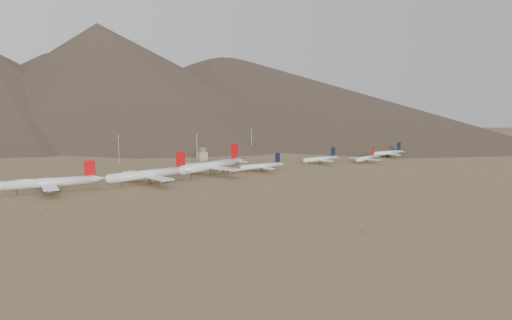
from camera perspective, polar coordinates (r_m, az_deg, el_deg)
ground at (r=356.52m, az=-1.77°, el=-2.37°), size 3000.00×3000.00×0.00m
mountain_ridge at (r=1218.19m, az=-24.70°, el=10.75°), size 4400.00×1000.00×300.00m
widebody_west at (r=335.67m, az=-22.49°, el=-2.37°), size 63.87×49.40×18.99m
widebody_centre at (r=348.37m, az=-12.13°, el=-1.58°), size 68.49×53.51×20.51m
widebody_east at (r=381.48m, az=-5.11°, el=-0.62°), size 70.61×56.43×21.99m
narrowbody_a at (r=399.09m, az=0.71°, el=-0.68°), size 43.30×31.00×14.28m
narrowbody_b at (r=449.52m, az=7.41°, el=0.12°), size 42.56×30.53×14.04m
narrowbody_c at (r=464.66m, az=12.48°, el=0.21°), size 38.74×28.91×13.32m
narrowbody_d at (r=510.69m, az=14.82°, el=0.80°), size 44.17×31.50×14.57m
control_tower at (r=474.32m, az=-6.18°, el=0.60°), size 8.00×8.00×12.00m
mast_west at (r=457.57m, az=-15.42°, el=1.26°), size 2.00×0.60×25.70m
mast_centre at (r=468.14m, az=-6.79°, el=1.60°), size 2.00×0.60×25.70m
mast_east at (r=533.26m, az=-0.53°, el=2.31°), size 2.00×0.60×25.70m
mast_far_east at (r=587.96m, az=9.31°, el=2.66°), size 2.00×0.60×25.70m
desert_scrub at (r=291.64m, az=8.48°, el=-4.51°), size 422.65×165.26×0.93m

